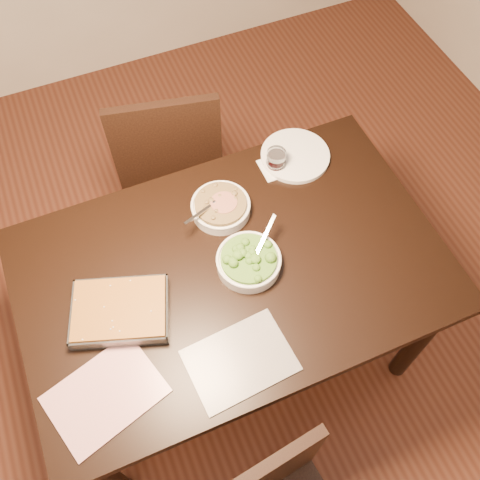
{
  "coord_description": "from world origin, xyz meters",
  "views": [
    {
      "loc": [
        -0.3,
        -0.78,
        2.3
      ],
      "look_at": [
        0.05,
        0.06,
        0.8
      ],
      "focal_mm": 40.0,
      "sensor_mm": 36.0,
      "label": 1
    }
  ],
  "objects_px": {
    "broccoli_bowl": "(249,261)",
    "chair_far": "(169,154)",
    "stew_bowl": "(221,207)",
    "wine_tumbler": "(276,160)",
    "table": "(233,280)",
    "baking_dish": "(120,311)",
    "dinner_plate": "(295,156)"
  },
  "relations": [
    {
      "from": "stew_bowl",
      "to": "chair_far",
      "type": "relative_size",
      "value": 0.24
    },
    {
      "from": "broccoli_bowl",
      "to": "table",
      "type": "bearing_deg",
      "value": 164.14
    },
    {
      "from": "broccoli_bowl",
      "to": "chair_far",
      "type": "height_order",
      "value": "chair_far"
    },
    {
      "from": "table",
      "to": "chair_far",
      "type": "height_order",
      "value": "chair_far"
    },
    {
      "from": "table",
      "to": "chair_far",
      "type": "xyz_separation_m",
      "value": [
        0.01,
        0.74,
        -0.14
      ]
    },
    {
      "from": "baking_dish",
      "to": "wine_tumbler",
      "type": "height_order",
      "value": "wine_tumbler"
    },
    {
      "from": "broccoli_bowl",
      "to": "chair_far",
      "type": "bearing_deg",
      "value": 93.52
    },
    {
      "from": "stew_bowl",
      "to": "wine_tumbler",
      "type": "height_order",
      "value": "wine_tumbler"
    },
    {
      "from": "table",
      "to": "chair_far",
      "type": "relative_size",
      "value": 1.52
    },
    {
      "from": "table",
      "to": "wine_tumbler",
      "type": "height_order",
      "value": "wine_tumbler"
    },
    {
      "from": "stew_bowl",
      "to": "broccoli_bowl",
      "type": "relative_size",
      "value": 1.02
    },
    {
      "from": "baking_dish",
      "to": "dinner_plate",
      "type": "bearing_deg",
      "value": 43.7
    },
    {
      "from": "table",
      "to": "dinner_plate",
      "type": "xyz_separation_m",
      "value": [
        0.4,
        0.34,
        0.1
      ]
    },
    {
      "from": "chair_far",
      "to": "table",
      "type": "bearing_deg",
      "value": 101.57
    },
    {
      "from": "dinner_plate",
      "to": "wine_tumbler",
      "type": "bearing_deg",
      "value": -169.83
    },
    {
      "from": "wine_tumbler",
      "to": "baking_dish",
      "type": "bearing_deg",
      "value": -153.42
    },
    {
      "from": "stew_bowl",
      "to": "baking_dish",
      "type": "xyz_separation_m",
      "value": [
        -0.43,
        -0.24,
        -0.0
      ]
    },
    {
      "from": "broccoli_bowl",
      "to": "wine_tumbler",
      "type": "height_order",
      "value": "same"
    },
    {
      "from": "broccoli_bowl",
      "to": "baking_dish",
      "type": "distance_m",
      "value": 0.44
    },
    {
      "from": "table",
      "to": "wine_tumbler",
      "type": "relative_size",
      "value": 17.31
    },
    {
      "from": "stew_bowl",
      "to": "wine_tumbler",
      "type": "bearing_deg",
      "value": 21.95
    },
    {
      "from": "table",
      "to": "wine_tumbler",
      "type": "distance_m",
      "value": 0.47
    },
    {
      "from": "stew_bowl",
      "to": "chair_far",
      "type": "bearing_deg",
      "value": 94.74
    },
    {
      "from": "broccoli_bowl",
      "to": "baking_dish",
      "type": "height_order",
      "value": "broccoli_bowl"
    },
    {
      "from": "stew_bowl",
      "to": "baking_dish",
      "type": "distance_m",
      "value": 0.5
    },
    {
      "from": "baking_dish",
      "to": "chair_far",
      "type": "xyz_separation_m",
      "value": [
        0.39,
        0.76,
        -0.26
      ]
    },
    {
      "from": "chair_far",
      "to": "stew_bowl",
      "type": "bearing_deg",
      "value": 106.7
    },
    {
      "from": "table",
      "to": "baking_dish",
      "type": "xyz_separation_m",
      "value": [
        -0.38,
        -0.02,
        0.12
      ]
    },
    {
      "from": "broccoli_bowl",
      "to": "chair_far",
      "type": "xyz_separation_m",
      "value": [
        -0.05,
        0.76,
        -0.27
      ]
    },
    {
      "from": "table",
      "to": "dinner_plate",
      "type": "height_order",
      "value": "dinner_plate"
    },
    {
      "from": "baking_dish",
      "to": "wine_tumbler",
      "type": "distance_m",
      "value": 0.77
    },
    {
      "from": "dinner_plate",
      "to": "baking_dish",
      "type": "bearing_deg",
      "value": -155.11
    }
  ]
}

